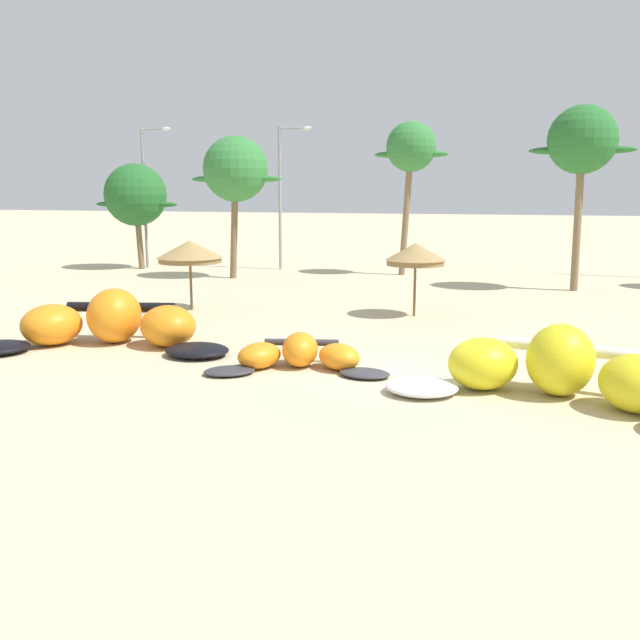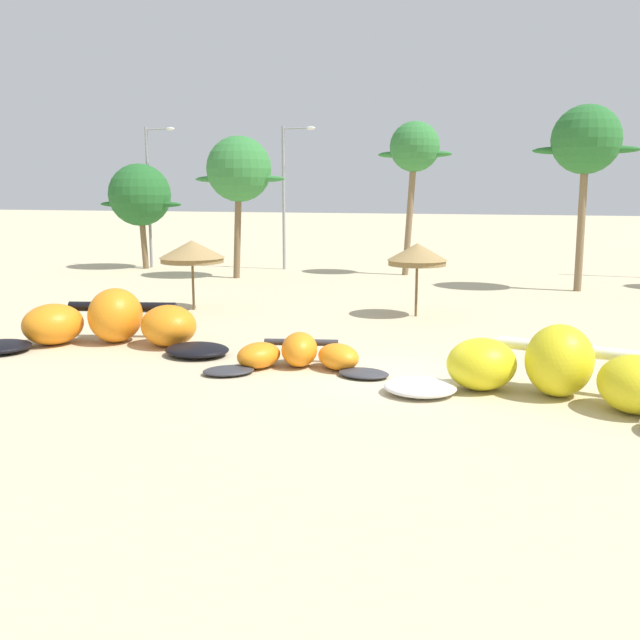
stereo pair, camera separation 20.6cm
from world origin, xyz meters
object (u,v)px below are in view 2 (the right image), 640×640
(kite_left, at_px, (298,356))
(palm_leftmost, at_px, (140,195))
(beach_umbrella_near_van, at_px, (192,251))
(kite_far_left, at_px, (111,324))
(palm_center_left, at_px, (586,142))
(lamppost_west, at_px, (151,189))
(kite_left_of_center, at_px, (555,373))
(beach_umbrella_middle, at_px, (417,254))
(lamppost_west_center, at_px, (287,189))
(palm_left, at_px, (239,170))
(palm_left_of_gap, at_px, (415,149))

(kite_left, height_order, palm_leftmost, palm_leftmost)
(beach_umbrella_near_van, bearing_deg, kite_far_left, -84.34)
(beach_umbrella_near_van, xyz_separation_m, palm_center_left, (15.18, 10.56, 4.68))
(palm_leftmost, bearing_deg, palm_center_left, -5.39)
(kite_left, relative_size, lamppost_west, 0.59)
(kite_left_of_center, bearing_deg, kite_left, 171.81)
(kite_far_left, xyz_separation_m, palm_center_left, (14.51, 17.33, 6.40))
(palm_leftmost, bearing_deg, kite_left, -49.54)
(palm_leftmost, bearing_deg, lamppost_west, 61.43)
(beach_umbrella_near_van, bearing_deg, kite_left_of_center, -32.06)
(kite_left_of_center, bearing_deg, beach_umbrella_middle, 116.52)
(lamppost_west_center, bearing_deg, beach_umbrella_middle, -53.05)
(kite_left_of_center, bearing_deg, palm_left, 130.81)
(palm_left_of_gap, relative_size, palm_center_left, 0.98)
(beach_umbrella_near_van, bearing_deg, lamppost_west, 126.20)
(beach_umbrella_near_van, distance_m, beach_umbrella_middle, 9.04)
(kite_left, distance_m, palm_left, 21.25)
(beach_umbrella_middle, distance_m, lamppost_west, 22.81)
(kite_far_left, relative_size, palm_left_of_gap, 0.96)
(beach_umbrella_near_van, height_order, lamppost_west, lamppost_west)
(palm_left_of_gap, distance_m, palm_center_left, 9.68)
(kite_left_of_center, height_order, palm_center_left, palm_center_left)
(kite_far_left, xyz_separation_m, palm_left, (-3.13, 17.03, 5.24))
(palm_center_left, relative_size, lamppost_west, 1.01)
(kite_far_left, bearing_deg, palm_left, 100.42)
(palm_left, bearing_deg, palm_left_of_gap, 25.95)
(kite_far_left, height_order, beach_umbrella_near_van, beach_umbrella_near_van)
(kite_left, relative_size, palm_left, 0.66)
(palm_left, bearing_deg, kite_far_left, -79.58)
(lamppost_west, distance_m, lamppost_west_center, 8.59)
(lamppost_west_center, bearing_deg, kite_left_of_center, -57.11)
(beach_umbrella_near_van, distance_m, lamppost_west, 17.14)
(palm_center_left, bearing_deg, lamppost_west_center, 164.38)
(kite_left_of_center, distance_m, lamppost_west_center, 28.86)
(palm_left_of_gap, xyz_separation_m, palm_center_left, (8.82, -3.99, -0.01))
(palm_left, height_order, palm_center_left, palm_center_left)
(lamppost_west, bearing_deg, kite_far_left, -62.41)
(kite_left, xyz_separation_m, beach_umbrella_middle, (1.65, 9.04, 2.05))
(beach_umbrella_near_van, relative_size, palm_left, 0.37)
(lamppost_west, relative_size, lamppost_west_center, 1.01)
(beach_umbrella_near_van, relative_size, palm_left_of_gap, 0.33)
(palm_left, relative_size, lamppost_west_center, 0.90)
(kite_far_left, distance_m, kite_left, 6.71)
(beach_umbrella_middle, bearing_deg, lamppost_west_center, 126.95)
(kite_left_of_center, xyz_separation_m, lamppost_west_center, (-15.50, 23.98, 4.22))
(beach_umbrella_middle, relative_size, palm_left, 0.37)
(kite_left_of_center, distance_m, palm_center_left, 20.37)
(palm_left_of_gap, bearing_deg, palm_leftmost, -174.62)
(kite_far_left, relative_size, palm_left, 1.07)
(kite_far_left, relative_size, lamppost_west, 0.95)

